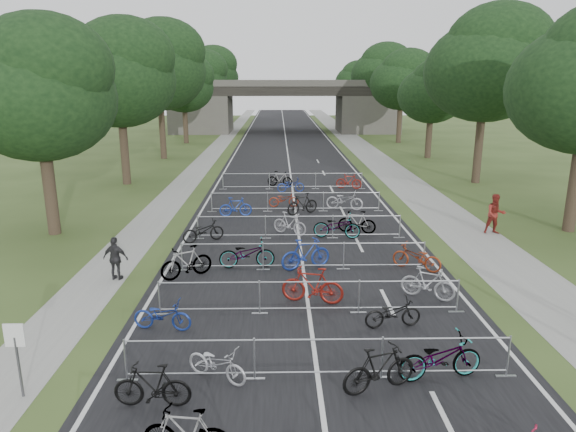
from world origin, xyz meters
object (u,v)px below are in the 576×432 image
pedestrian_c (116,259)px  overpass_bridge (285,106)px  pedestrian_b (495,214)px  park_sign (16,347)px

pedestrian_c → overpass_bridge: bearing=-86.6°
overpass_bridge → pedestrian_b: bearing=-79.5°
pedestrian_b → overpass_bridge: bearing=104.5°
overpass_bridge → pedestrian_c: 55.36m
park_sign → overpass_bridge: bearing=83.7°
pedestrian_b → pedestrian_c: pedestrian_b is taller
overpass_bridge → pedestrian_c: overpass_bridge is taller
pedestrian_b → pedestrian_c: size_ratio=1.18×
overpass_bridge → pedestrian_b: size_ratio=16.36×
overpass_bridge → park_sign: bearing=-96.3°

